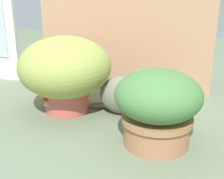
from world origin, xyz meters
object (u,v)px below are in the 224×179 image
Objects in this scene: mushroom_ornament_pink at (52,102)px; mushroom_ornament_red at (49,98)px; leafy_planter at (158,105)px; cat at (125,93)px; grass_planter at (65,70)px.

mushroom_ornament_red is (-0.01, -0.01, 0.03)m from mushroom_ornament_pink.
leafy_planter reaches higher than mushroom_ornament_red.
mushroom_ornament_pink is (-0.61, 0.18, -0.11)m from leafy_planter.
cat is 3.45× the size of mushroom_ornament_pink.
leafy_planter is at bearing -15.15° from mushroom_ornament_red.
grass_planter is 0.19m from mushroom_ornament_pink.
grass_planter reaches higher than mushroom_ornament_pink.
mushroom_ornament_pink is 0.77× the size of mushroom_ornament_red.
mushroom_ornament_red is at bearing 164.85° from leafy_planter.
grass_planter is 4.79× the size of mushroom_ornament_pink.
grass_planter is 0.36m from cat.
leafy_planter reaches higher than cat.
mushroom_ornament_pink is 0.03m from mushroom_ornament_red.
leafy_planter is 0.64m from mushroom_ornament_red.
cat is at bearing 16.76° from mushroom_ornament_pink.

